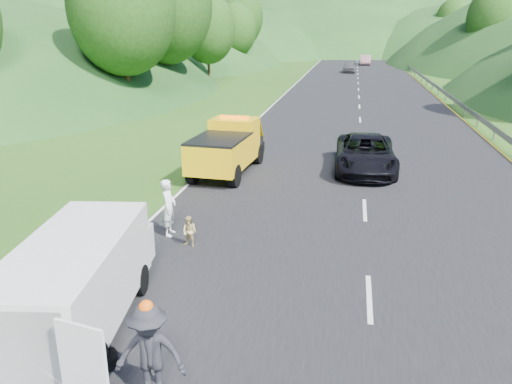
% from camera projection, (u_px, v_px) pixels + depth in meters
% --- Properties ---
extents(ground, '(320.00, 320.00, 0.00)m').
position_uv_depth(ground, '(258.00, 252.00, 13.96)').
color(ground, '#38661E').
rests_on(ground, ground).
extents(road_surface, '(14.00, 200.00, 0.02)m').
position_uv_depth(road_surface, '(359.00, 89.00, 50.75)').
color(road_surface, black).
rests_on(road_surface, ground).
extents(guardrail, '(0.06, 140.00, 1.52)m').
position_uv_depth(guardrail, '(418.00, 79.00, 61.12)').
color(guardrail, gray).
rests_on(guardrail, ground).
extents(tree_line_left, '(14.00, 140.00, 14.00)m').
position_uv_depth(tree_line_left, '(205.00, 70.00, 73.30)').
color(tree_line_left, '#2C581A').
rests_on(tree_line_left, ground).
extents(tree_line_right, '(14.00, 140.00, 14.00)m').
position_uv_depth(tree_line_right, '(512.00, 75.00, 65.88)').
color(tree_line_right, '#2C581A').
rests_on(tree_line_right, ground).
extents(hills_backdrop, '(201.00, 288.60, 44.00)m').
position_uv_depth(hills_backdrop, '(369.00, 50.00, 138.49)').
color(hills_backdrop, '#2D5B23').
rests_on(hills_backdrop, ground).
extents(tow_truck, '(2.38, 5.53, 2.32)m').
position_uv_depth(tow_truck, '(228.00, 147.00, 21.26)').
color(tow_truck, black).
rests_on(tow_truck, ground).
extents(white_van, '(3.30, 6.04, 2.04)m').
position_uv_depth(white_van, '(78.00, 279.00, 10.08)').
color(white_van, black).
rests_on(white_van, ground).
extents(woman, '(0.52, 0.67, 1.74)m').
position_uv_depth(woman, '(170.00, 235.00, 15.14)').
color(woman, white).
rests_on(woman, ground).
extents(child, '(0.52, 0.45, 0.91)m').
position_uv_depth(child, '(190.00, 247.00, 14.30)').
color(child, tan).
rests_on(child, ground).
extents(suitcase, '(0.36, 0.21, 0.58)m').
position_uv_depth(suitcase, '(111.00, 218.00, 15.71)').
color(suitcase, '#504A3C').
rests_on(suitcase, ground).
extents(spare_tire, '(0.65, 0.65, 0.20)m').
position_uv_depth(spare_tire, '(100.00, 366.00, 9.29)').
color(spare_tire, black).
rests_on(spare_tire, ground).
extents(passing_suv, '(2.62, 5.53, 1.53)m').
position_uv_depth(passing_suv, '(364.00, 171.00, 21.92)').
color(passing_suv, black).
rests_on(passing_suv, ground).
extents(dist_car_a, '(1.72, 4.27, 1.46)m').
position_uv_depth(dist_car_a, '(349.00, 73.00, 69.83)').
color(dist_car_a, '#47454A').
rests_on(dist_car_a, ground).
extents(dist_car_b, '(1.68, 4.81, 1.58)m').
position_uv_depth(dist_car_b, '(365.00, 65.00, 84.20)').
color(dist_car_b, '#835760').
rests_on(dist_car_b, ground).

